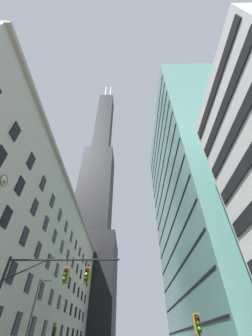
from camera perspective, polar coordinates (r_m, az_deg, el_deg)
The scene contains 7 objects.
station_building at distance 48.81m, azimuth -25.84°, elevation -23.30°, with size 14.55×74.53×29.12m.
dark_skyscraper at distance 103.35m, azimuth -9.21°, elevation -11.68°, with size 23.99×23.99×182.29m.
glass_office_midrise at distance 51.32m, azimuth 22.04°, elevation -7.02°, with size 19.64×37.18×57.67m.
traffic_signal_mast at distance 17.57m, azimuth -21.72°, elevation -28.86°, with size 8.73×0.63×7.12m.
traffic_light_near_right at distance 17.34m, azimuth 19.86°, elevation -36.92°, with size 0.40×0.63×3.50m.
traffic_light_far_left at distance 33.76m, azimuth -19.93°, elevation -38.15°, with size 0.40×0.63×3.71m.
street_lamppost at distance 27.89m, azimuth -24.72°, elevation -33.40°, with size 1.90×0.32×7.67m.
Camera 1 is at (2.32, -11.33, 1.99)m, focal length 21.33 mm.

